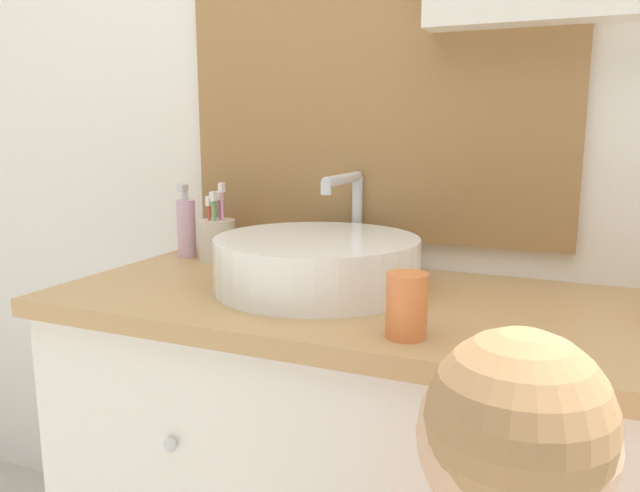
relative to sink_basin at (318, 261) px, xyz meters
name	(u,v)px	position (x,y,z in m)	size (l,w,h in m)	color
wall_back	(433,38)	(0.15, 0.27, 0.44)	(3.20, 0.18, 2.50)	silver
vanity_counter	(372,491)	(0.13, -0.02, -0.45)	(1.23, 0.55, 0.79)	silver
sink_basin	(318,261)	(0.00, 0.00, 0.00)	(0.40, 0.45, 0.22)	white
toothbrush_holder	(217,239)	(-0.32, 0.14, 0.00)	(0.09, 0.09, 0.19)	beige
soap_dispenser	(186,228)	(-0.41, 0.15, 0.02)	(0.04, 0.04, 0.18)	#CCA3BC
drinking_cup	(407,306)	(0.24, -0.21, 0.00)	(0.06, 0.06, 0.10)	orange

